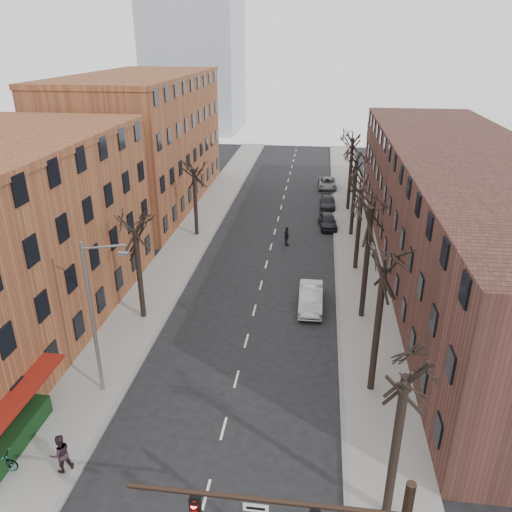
% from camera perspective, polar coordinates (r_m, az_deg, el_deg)
% --- Properties ---
extents(sidewalk_left, '(4.00, 90.00, 0.15)m').
position_cam_1_polar(sidewalk_left, '(51.03, -6.93, 2.86)').
color(sidewalk_left, gray).
rests_on(sidewalk_left, ground).
extents(sidewalk_right, '(4.00, 90.00, 0.15)m').
position_cam_1_polar(sidewalk_right, '(49.73, 11.28, 1.99)').
color(sidewalk_right, gray).
rests_on(sidewalk_right, ground).
extents(building_left_far, '(12.00, 28.00, 14.00)m').
position_cam_1_polar(building_left_far, '(59.77, -12.81, 12.45)').
color(building_left_far, brown).
rests_on(building_left_far, ground).
extents(building_right, '(12.00, 50.00, 10.00)m').
position_cam_1_polar(building_right, '(44.82, 22.41, 4.90)').
color(building_right, '#4F2B25').
rests_on(building_right, ground).
extents(awning_left, '(1.20, 7.00, 0.15)m').
position_cam_1_polar(awning_left, '(28.39, -24.64, -18.57)').
color(awning_left, maroon).
rests_on(awning_left, ground).
extents(hedge, '(0.80, 6.00, 1.00)m').
position_cam_1_polar(hedge, '(27.43, -26.16, -18.81)').
color(hedge, '#123515').
rests_on(hedge, sidewalk_left).
extents(tree_right_b, '(5.20, 5.20, 10.80)m').
position_cam_1_polar(tree_right_b, '(29.63, 12.91, -14.69)').
color(tree_right_b, black).
rests_on(tree_right_b, ground).
extents(tree_right_c, '(5.20, 5.20, 11.60)m').
position_cam_1_polar(tree_right_c, '(36.23, 11.90, -6.84)').
color(tree_right_c, black).
rests_on(tree_right_c, ground).
extents(tree_right_d, '(5.20, 5.20, 10.00)m').
position_cam_1_polar(tree_right_d, '(43.31, 11.24, -1.48)').
color(tree_right_d, black).
rests_on(tree_right_d, ground).
extents(tree_right_e, '(5.20, 5.20, 10.80)m').
position_cam_1_polar(tree_right_e, '(50.66, 10.76, 2.35)').
color(tree_right_e, black).
rests_on(tree_right_e, ground).
extents(tree_right_f, '(5.20, 5.20, 11.60)m').
position_cam_1_polar(tree_right_f, '(58.18, 10.41, 5.20)').
color(tree_right_f, black).
rests_on(tree_right_f, ground).
extents(tree_left_a, '(5.20, 5.20, 9.50)m').
position_cam_1_polar(tree_left_a, '(36.29, -12.68, -6.87)').
color(tree_left_a, black).
rests_on(tree_left_a, ground).
extents(tree_left_b, '(5.20, 5.20, 9.50)m').
position_cam_1_polar(tree_left_b, '(50.06, -6.75, 2.35)').
color(tree_left_b, black).
rests_on(tree_left_b, ground).
extents(streetlight, '(2.45, 0.22, 9.03)m').
position_cam_1_polar(streetlight, '(27.28, -17.95, -6.27)').
color(streetlight, slate).
rests_on(streetlight, ground).
extents(silver_sedan, '(1.73, 4.83, 1.58)m').
position_cam_1_polar(silver_sedan, '(36.48, 6.26, -4.78)').
color(silver_sedan, '#A7A8AE').
rests_on(silver_sedan, ground).
extents(parked_car_near, '(2.11, 4.37, 1.44)m').
position_cam_1_polar(parked_car_near, '(52.12, 8.20, 3.99)').
color(parked_car_near, black).
rests_on(parked_car_near, ground).
extents(parked_car_mid, '(1.80, 4.36, 1.26)m').
position_cam_1_polar(parked_car_mid, '(58.38, 8.16, 6.07)').
color(parked_car_mid, black).
rests_on(parked_car_mid, ground).
extents(parked_car_far, '(2.43, 4.96, 1.36)m').
position_cam_1_polar(parked_car_far, '(66.12, 8.15, 8.22)').
color(parked_car_far, slate).
rests_on(parked_car_far, ground).
extents(pedestrian_b, '(1.18, 1.17, 1.92)m').
position_cam_1_polar(pedestrian_b, '(25.45, -21.43, -20.26)').
color(pedestrian_b, black).
rests_on(pedestrian_b, sidewalk_left).
extents(pedestrian_crossing, '(0.81, 1.17, 1.84)m').
position_cam_1_polar(pedestrian_crossing, '(47.09, 3.52, 2.28)').
color(pedestrian_crossing, black).
rests_on(pedestrian_crossing, ground).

